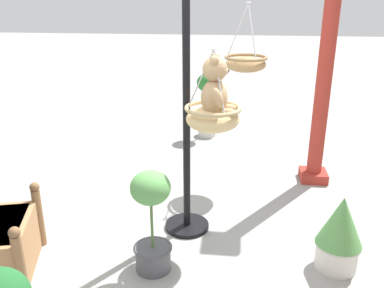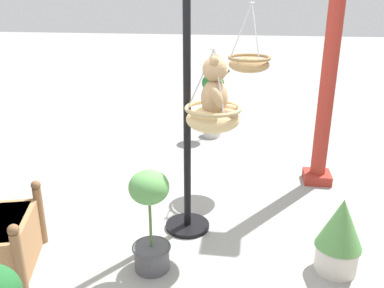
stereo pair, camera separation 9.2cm
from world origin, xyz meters
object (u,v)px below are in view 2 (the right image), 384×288
at_px(hanging_basket_left_high, 249,63).
at_px(potted_plant_flowering_red, 150,219).
at_px(potted_plant_fern_front, 339,235).
at_px(potted_plant_conical_shrub, 213,99).
at_px(greenhouse_pillar_left, 330,65).
at_px(display_pole_central, 187,151).
at_px(hanging_basket_with_teddy, 213,117).
at_px(teddy_bear, 216,91).

height_order(hanging_basket_left_high, potted_plant_flowering_red, hanging_basket_left_high).
distance_m(potted_plant_fern_front, potted_plant_conical_shrub, 3.61).
height_order(greenhouse_pillar_left, potted_plant_flowering_red, greenhouse_pillar_left).
relative_size(display_pole_central, hanging_basket_left_high, 3.39).
bearing_deg(potted_plant_flowering_red, greenhouse_pillar_left, 140.24).
bearing_deg(hanging_basket_left_high, hanging_basket_with_teddy, -11.61).
bearing_deg(potted_plant_flowering_red, potted_plant_fern_front, 97.39).
xyz_separation_m(teddy_bear, potted_plant_conical_shrub, (-2.98, -0.30, -0.83)).
bearing_deg(potted_plant_fern_front, hanging_basket_with_teddy, -106.91).
xyz_separation_m(hanging_basket_left_high, greenhouse_pillar_left, (-0.07, 0.91, -0.01)).
relative_size(hanging_basket_with_teddy, potted_plant_flowering_red, 0.78).
bearing_deg(greenhouse_pillar_left, hanging_basket_with_teddy, -39.63).
distance_m(hanging_basket_left_high, greenhouse_pillar_left, 0.91).
height_order(display_pole_central, potted_plant_flowering_red, display_pole_central).
bearing_deg(potted_plant_flowering_red, hanging_basket_with_teddy, 139.90).
height_order(potted_plant_flowering_red, potted_plant_conical_shrub, potted_plant_conical_shrub).
bearing_deg(display_pole_central, potted_plant_conical_shrub, -179.43).
distance_m(hanging_basket_with_teddy, greenhouse_pillar_left, 1.89).
height_order(hanging_basket_left_high, potted_plant_fern_front, hanging_basket_left_high).
xyz_separation_m(hanging_basket_with_teddy, potted_plant_fern_front, (0.34, 1.11, -0.87)).
xyz_separation_m(hanging_basket_with_teddy, greenhouse_pillar_left, (-1.44, 1.20, 0.24)).
xyz_separation_m(potted_plant_fern_front, potted_plant_conical_shrub, (-3.32, -1.38, 0.28)).
relative_size(greenhouse_pillar_left, potted_plant_flowering_red, 3.29).
relative_size(potted_plant_fern_front, potted_plant_conical_shrub, 0.65).
height_order(hanging_basket_with_teddy, potted_plant_flowering_red, hanging_basket_with_teddy).
distance_m(display_pole_central, potted_plant_flowering_red, 0.80).
bearing_deg(potted_plant_fern_front, teddy_bear, -107.27).
distance_m(teddy_bear, hanging_basket_left_high, 1.40).
height_order(hanging_basket_with_teddy, greenhouse_pillar_left, greenhouse_pillar_left).
relative_size(hanging_basket_with_teddy, teddy_bear, 1.34).
relative_size(potted_plant_flowering_red, potted_plant_conical_shrub, 0.88).
xyz_separation_m(display_pole_central, hanging_basket_with_teddy, (0.15, 0.25, 0.39)).
height_order(display_pole_central, potted_plant_conical_shrub, display_pole_central).
bearing_deg(teddy_bear, greenhouse_pillar_left, 140.96).
distance_m(display_pole_central, hanging_basket_with_teddy, 0.49).
relative_size(display_pole_central, hanging_basket_with_teddy, 3.65).
relative_size(teddy_bear, greenhouse_pillar_left, 0.18).
relative_size(greenhouse_pillar_left, potted_plant_conical_shrub, 2.90).
bearing_deg(greenhouse_pillar_left, hanging_basket_left_high, -85.83).
bearing_deg(hanging_basket_with_teddy, hanging_basket_left_high, 168.39).
bearing_deg(display_pole_central, hanging_basket_left_high, 156.52).
bearing_deg(greenhouse_pillar_left, teddy_bear, -39.04).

